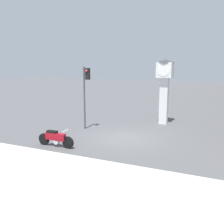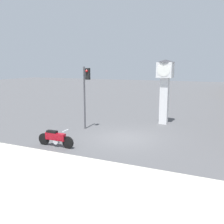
# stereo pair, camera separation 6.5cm
# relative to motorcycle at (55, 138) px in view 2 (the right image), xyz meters

# --- Properties ---
(ground_plane) EXTENTS (120.00, 120.00, 0.00)m
(ground_plane) POSITION_rel_motorcycle_xyz_m (2.99, 3.10, -0.49)
(ground_plane) COLOR #4C4C4F
(sidewalk_strip) EXTENTS (36.00, 6.00, 0.10)m
(sidewalk_strip) POSITION_rel_motorcycle_xyz_m (2.99, -4.00, -0.44)
(sidewalk_strip) COLOR #BCB7A8
(sidewalk_strip) RESTS_ON ground_plane
(motorcycle) EXTENTS (2.32, 0.50, 1.02)m
(motorcycle) POSITION_rel_motorcycle_xyz_m (0.00, 0.00, 0.00)
(motorcycle) COLOR black
(motorcycle) RESTS_ON ground_plane
(clock_tower) EXTENTS (1.39, 1.39, 4.97)m
(clock_tower) POSITION_rel_motorcycle_xyz_m (4.32, 8.13, 2.81)
(clock_tower) COLOR white
(clock_tower) RESTS_ON ground_plane
(traffic_light) EXTENTS (0.50, 0.35, 4.46)m
(traffic_light) POSITION_rel_motorcycle_xyz_m (-0.39, 4.21, 2.56)
(traffic_light) COLOR #47474C
(traffic_light) RESTS_ON ground_plane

